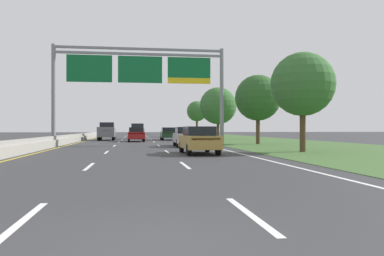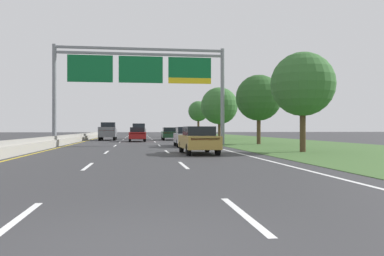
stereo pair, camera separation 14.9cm
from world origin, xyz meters
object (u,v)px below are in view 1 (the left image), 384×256
Objects in this scene: car_silver_right_lane_sedan at (186,136)px; roadside_tree_far at (218,106)px; car_darkgreen_right_lane_sedan at (168,133)px; roadside_tree_mid at (258,98)px; overhead_sign_gantry at (140,74)px; car_gold_right_lane_sedan at (199,140)px; roadside_tree_distant at (197,111)px; pickup_truck_grey at (107,131)px; car_white_centre_lane_suv at (138,131)px; car_red_centre_lane_sedan at (136,134)px; roadside_tree_near at (303,84)px.

car_silver_right_lane_sedan is 22.87m from roadside_tree_far.
roadside_tree_mid is at bearing -152.40° from car_darkgreen_right_lane_sedan.
overhead_sign_gantry is 3.40× the size of car_gold_right_lane_sedan.
overhead_sign_gantry is at bearing -107.45° from roadside_tree_distant.
roadside_tree_distant reaches higher than pickup_truck_grey.
car_white_centre_lane_suv is (-0.14, 20.02, -5.11)m from overhead_sign_gantry.
car_red_centre_lane_sedan is 0.69× the size of roadside_tree_mid.
roadside_tree_mid is (7.55, 12.69, 3.45)m from car_gold_right_lane_sedan.
car_gold_right_lane_sedan and car_red_centre_lane_sedan have the same top height.
roadside_tree_far reaches higher than car_darkgreen_right_lane_sedan.
roadside_tree_near is 11.98m from roadside_tree_mid.
car_gold_right_lane_sedan is 1.00× the size of car_red_centre_lane_sedan.
overhead_sign_gantry is 16.09m from pickup_truck_grey.
overhead_sign_gantry is 3.41× the size of car_red_centre_lane_sedan.
roadside_tree_mid reaches higher than roadside_tree_near.
car_red_centre_lane_sedan is 0.72× the size of roadside_tree_distant.
roadside_tree_mid is at bearing -150.51° from car_white_centre_lane_suv.
roadside_tree_mid is 31.62m from roadside_tree_distant.
roadside_tree_mid reaches higher than car_red_centre_lane_sedan.
car_white_centre_lane_suv is 15.84m from roadside_tree_distant.
roadside_tree_near is (10.16, -21.07, 3.36)m from car_red_centre_lane_sedan.
roadside_tree_far is at bearing -14.90° from car_gold_right_lane_sedan.
car_gold_right_lane_sedan is at bearing -166.33° from pickup_truck_grey.
roadside_tree_mid is at bearing -60.78° from car_silver_right_lane_sedan.
pickup_truck_grey is 1.23× the size of car_gold_right_lane_sedan.
roadside_tree_mid is (7.16, 3.83, 3.45)m from car_silver_right_lane_sedan.
roadside_tree_near is 43.55m from roadside_tree_distant.
roadside_tree_near reaches higher than car_darkgreen_right_lane_sedan.
overhead_sign_gantry is 3.19× the size of car_white_centre_lane_suv.
car_red_centre_lane_sedan is 14.78m from roadside_tree_mid.
overhead_sign_gantry is at bearing -179.22° from roadside_tree_mid.
car_red_centre_lane_sedan is 1.00× the size of car_darkgreen_right_lane_sedan.
roadside_tree_near is (13.76, -26.53, 3.10)m from pickup_truck_grey.
car_gold_right_lane_sedan is at bearing 179.40° from car_darkgreen_right_lane_sedan.
roadside_tree_far is at bearing -79.44° from pickup_truck_grey.
roadside_tree_far is at bearing 58.85° from overhead_sign_gantry.
roadside_tree_far reaches higher than roadside_tree_near.
car_red_centre_lane_sedan is at bearing 140.60° from roadside_tree_mid.
car_white_centre_lane_suv is 33.48m from roadside_tree_near.
overhead_sign_gantry reaches higher than roadside_tree_mid.
car_gold_right_lane_sedan is (7.15, -27.27, -0.26)m from pickup_truck_grey.
car_darkgreen_right_lane_sedan is (0.41, 26.52, 0.00)m from car_gold_right_lane_sedan.
car_gold_right_lane_sedan is at bearing -98.70° from roadside_tree_distant.
car_white_centre_lane_suv is at bearing 168.11° from roadside_tree_far.
roadside_tree_near reaches higher than pickup_truck_grey.
roadside_tree_far is (10.86, -2.29, 3.43)m from car_white_centre_lane_suv.
roadside_tree_distant reaches higher than car_red_centre_lane_sedan.
pickup_truck_grey reaches higher than car_white_centre_lane_suv.
pickup_truck_grey is 0.88× the size of roadside_tree_near.
roadside_tree_distant is at bearing 91.41° from roadside_tree_mid.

